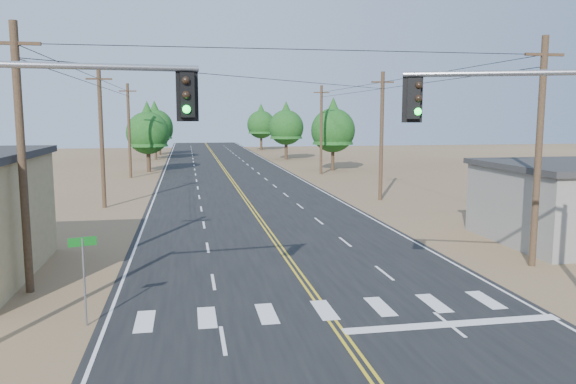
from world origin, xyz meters
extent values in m
cube|color=black|center=(0.00, 30.00, 0.01)|extent=(15.00, 200.00, 0.02)
cylinder|color=#4C3826|center=(-10.50, 12.00, 5.00)|extent=(0.30, 0.30, 10.00)
cube|color=#4C3826|center=(-10.50, 12.00, 9.20)|extent=(1.80, 0.12, 0.12)
cylinder|color=#4C3826|center=(-10.50, 32.00, 5.00)|extent=(0.30, 0.30, 10.00)
cube|color=#4C3826|center=(-10.50, 32.00, 9.20)|extent=(1.80, 0.12, 0.12)
cylinder|color=#4C3826|center=(-10.50, 52.00, 5.00)|extent=(0.30, 0.30, 10.00)
cube|color=#4C3826|center=(-10.50, 52.00, 9.20)|extent=(1.80, 0.12, 0.12)
cylinder|color=#4C3826|center=(10.50, 12.00, 5.00)|extent=(0.30, 0.30, 10.00)
cube|color=#4C3826|center=(10.50, 12.00, 9.20)|extent=(1.80, 0.12, 0.12)
cylinder|color=#4C3826|center=(10.50, 32.00, 5.00)|extent=(0.30, 0.30, 10.00)
cube|color=#4C3826|center=(10.50, 32.00, 9.20)|extent=(1.80, 0.12, 0.12)
cylinder|color=#4C3826|center=(10.50, 52.00, 5.00)|extent=(0.30, 0.30, 10.00)
cube|color=#4C3826|center=(10.50, 52.00, 9.20)|extent=(1.80, 0.12, 0.12)
cylinder|color=gray|center=(-7.57, 5.74, 7.93)|extent=(6.87, 0.92, 0.18)
cube|color=black|center=(-4.48, 6.08, 7.20)|extent=(0.42, 0.37, 1.23)
sphere|color=black|center=(-4.50, 5.88, 7.59)|extent=(0.22, 0.22, 0.22)
sphere|color=black|center=(-4.50, 5.88, 7.20)|extent=(0.22, 0.22, 0.22)
sphere|color=#0CE533|center=(-4.50, 5.88, 6.81)|extent=(0.22, 0.22, 0.22)
cylinder|color=gray|center=(5.06, 5.17, 7.86)|extent=(6.27, 2.51, 0.18)
cube|color=black|center=(2.27, 6.23, 7.14)|extent=(0.48, 0.45, 1.22)
sphere|color=black|center=(2.34, 6.04, 7.53)|extent=(0.22, 0.22, 0.22)
sphere|color=black|center=(2.34, 6.04, 7.14)|extent=(0.22, 0.22, 0.22)
sphere|color=#0CE533|center=(2.34, 6.04, 6.76)|extent=(0.22, 0.22, 0.22)
cylinder|color=gray|center=(-7.80, 8.00, 1.42)|extent=(0.07, 0.07, 2.85)
cube|color=#0D6117|center=(-7.80, 8.00, 2.73)|extent=(0.83, 0.27, 0.28)
cylinder|color=#3F2D1E|center=(-9.00, 58.46, 1.51)|extent=(0.49, 0.49, 3.01)
cone|color=#164714|center=(-9.00, 58.46, 5.69)|extent=(4.68, 4.68, 5.35)
sphere|color=#164714|center=(-9.00, 58.46, 4.60)|extent=(5.02, 5.02, 5.02)
cylinder|color=#3F2D1E|center=(-9.14, 77.35, 1.60)|extent=(0.39, 0.39, 3.21)
cone|color=#164714|center=(-9.14, 77.35, 6.06)|extent=(4.99, 4.99, 5.70)
sphere|color=#164714|center=(-9.14, 77.35, 4.90)|extent=(5.35, 5.35, 5.35)
cylinder|color=#3F2D1E|center=(-9.00, 87.69, 1.38)|extent=(0.43, 0.43, 2.76)
cone|color=#164714|center=(-9.00, 87.69, 5.21)|extent=(4.29, 4.29, 4.91)
sphere|color=#164714|center=(-9.00, 87.69, 4.22)|extent=(4.60, 4.60, 4.60)
cylinder|color=#3F2D1E|center=(12.94, 56.03, 1.59)|extent=(0.41, 0.41, 3.19)
cone|color=#164714|center=(12.94, 56.03, 6.02)|extent=(4.96, 4.96, 5.66)
sphere|color=#164714|center=(12.94, 56.03, 4.87)|extent=(5.31, 5.31, 5.31)
cylinder|color=#3F2D1E|center=(10.40, 74.14, 1.59)|extent=(0.49, 0.49, 3.18)
cone|color=#164714|center=(10.40, 74.14, 6.00)|extent=(4.94, 4.94, 5.65)
sphere|color=#164714|center=(10.40, 74.14, 4.85)|extent=(5.29, 5.29, 5.29)
cylinder|color=#3F2D1E|center=(9.72, 97.91, 1.61)|extent=(0.46, 0.46, 3.22)
cone|color=#164714|center=(9.72, 97.91, 6.09)|extent=(5.02, 5.02, 5.73)
sphere|color=#164714|center=(9.72, 97.91, 4.93)|extent=(5.37, 5.37, 5.37)
camera|label=1|loc=(-4.53, -9.99, 6.64)|focal=35.00mm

